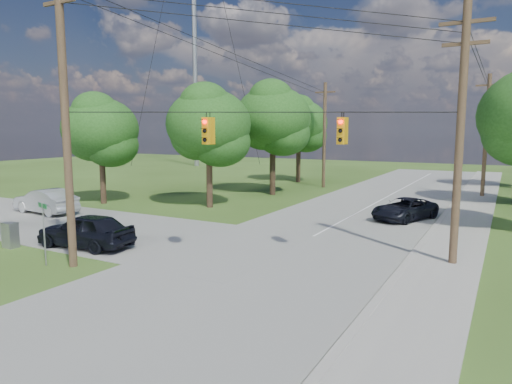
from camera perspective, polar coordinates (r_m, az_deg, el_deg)
The scene contains 19 objects.
ground at distance 16.76m, azimuth -12.73°, elevation -11.61°, with size 140.00×140.00×0.00m, color #354F1A.
main_road at distance 19.61m, azimuth 1.65°, elevation -8.52°, with size 10.00×100.00×0.03m, color gray.
sidewalk_east at distance 17.69m, azimuth 21.66°, elevation -10.73°, with size 2.60×100.00×0.12m, color #9F9D95.
pole_sw at distance 19.49m, azimuth -22.77°, elevation 9.28°, with size 2.00×0.32×12.00m.
pole_ne at distance 19.80m, azimuth 24.17°, elevation 6.97°, with size 2.00×0.32×10.50m.
pole_north_e at distance 41.76m, azimuth 26.81°, elevation 6.38°, with size 2.00×0.32×10.00m.
pole_north_w at distance 44.56m, azimuth 8.54°, elevation 7.15°, with size 2.00×0.32×10.00m.
power_lines at distance 25.27m, azimuth 7.80°, elevation 15.97°, with size 13.93×29.62×4.93m.
traffic_signals at distance 18.07m, azimuth 2.45°, elevation 7.72°, with size 4.91×3.27×1.05m.
radio_mast at distance 73.76m, azimuth -7.74°, elevation 20.96°, with size 0.70×0.70×45.00m, color gray.
tree_w_near at distance 32.59m, azimuth -5.94°, elevation 8.42°, with size 6.00×6.00×8.40m.
tree_w_mid at distance 38.97m, azimuth 2.12°, elevation 9.30°, with size 6.40×6.40×9.22m.
tree_w_far at distance 48.86m, azimuth 5.38°, elevation 8.56°, with size 6.00×6.00×8.73m.
tree_cross_n at distance 36.01m, azimuth -18.86°, elevation 7.46°, with size 5.60×5.60×7.91m.
car_cross_dark at distance 22.89m, azimuth -20.52°, elevation -4.51°, with size 1.92×4.76×1.62m, color black.
car_cross_silver at distance 33.27m, azimuth -24.80°, elevation -1.03°, with size 1.73×4.97×1.64m, color #B4B8BC.
car_main_north at distance 29.54m, azimuth 18.08°, elevation -2.03°, with size 2.21×4.79×1.33m, color black.
control_cabinet at distance 24.45m, azimuth -28.36°, elevation -4.77°, with size 0.67×0.48×1.21m, color gray.
street_name_sign at distance 20.42m, azimuth -25.01°, elevation -3.85°, with size 0.76×0.23×2.59m.
Camera 1 is at (10.64, -11.73, 5.49)m, focal length 32.00 mm.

